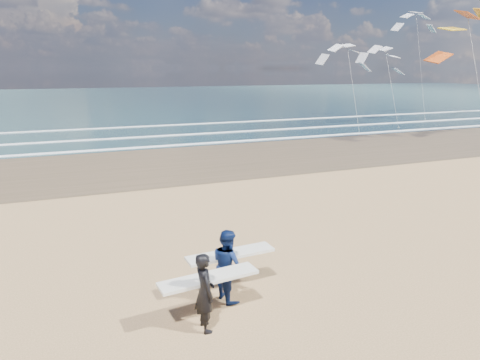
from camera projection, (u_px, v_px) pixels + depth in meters
name	position (u px, v px, depth m)	size (l,w,h in m)	color
wet_sand_strip	(409.00, 142.00, 32.07)	(220.00, 12.00, 0.01)	brown
ocean	(203.00, 98.00, 80.74)	(220.00, 100.00, 0.02)	#193037
foam_breakers	(333.00, 125.00, 41.16)	(220.00, 11.70, 0.05)	white
surfer_near	(205.00, 290.00, 8.92)	(2.24, 1.04, 1.73)	black
surfer_far	(228.00, 264.00, 10.11)	(2.23, 1.16, 1.74)	#0D1E4D
kite_0	(474.00, 54.00, 29.75)	(7.28, 4.90, 10.44)	slate
kite_1	(352.00, 77.00, 37.52)	(5.54, 4.71, 8.44)	slate
kite_5	(420.00, 54.00, 46.86)	(5.73, 4.73, 12.50)	slate
kite_7	(390.00, 77.00, 41.05)	(5.57, 4.71, 8.32)	slate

